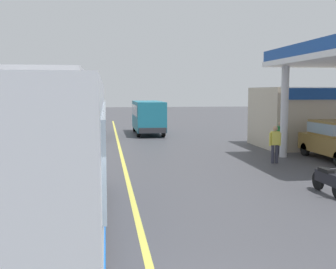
% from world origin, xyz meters
% --- Properties ---
extents(ground, '(120.00, 120.00, 0.00)m').
position_xyz_m(ground, '(0.00, 20.00, 0.00)').
color(ground, '#424247').
extents(lane_divider_stripe, '(0.16, 50.00, 0.01)m').
position_xyz_m(lane_divider_stripe, '(0.00, 15.00, 0.00)').
color(lane_divider_stripe, '#D8CC4C').
rests_on(lane_divider_stripe, ground).
extents(coach_bus_main, '(2.60, 11.04, 3.69)m').
position_xyz_m(coach_bus_main, '(-2.04, 4.05, 1.72)').
color(coach_bus_main, silver).
rests_on(coach_bus_main, ground).
extents(car_at_pump, '(1.70, 4.20, 1.82)m').
position_xyz_m(car_at_pump, '(9.76, 12.73, 1.01)').
color(car_at_pump, olive).
rests_on(car_at_pump, ground).
extents(minibus_opposing_lane, '(2.04, 6.13, 2.44)m').
position_xyz_m(minibus_opposing_lane, '(2.38, 25.81, 1.47)').
color(minibus_opposing_lane, teal).
rests_on(minibus_opposing_lane, ground).
extents(motorcycle_parked_forecourt, '(0.55, 1.80, 0.92)m').
position_xyz_m(motorcycle_parked_forecourt, '(6.01, 6.81, 0.44)').
color(motorcycle_parked_forecourt, black).
rests_on(motorcycle_parked_forecourt, ground).
extents(pedestrian_near_pump, '(0.55, 0.22, 1.66)m').
position_xyz_m(pedestrian_near_pump, '(7.94, 14.76, 0.93)').
color(pedestrian_near_pump, '#33333F').
rests_on(pedestrian_near_pump, ground).
extents(pedestrian_by_shop, '(0.55, 0.22, 1.66)m').
position_xyz_m(pedestrian_by_shop, '(6.63, 12.33, 0.93)').
color(pedestrian_by_shop, '#33333F').
rests_on(pedestrian_by_shop, ground).
extents(car_trailing_behind_bus, '(1.70, 4.20, 1.82)m').
position_xyz_m(car_trailing_behind_bus, '(-2.12, 23.74, 1.01)').
color(car_trailing_behind_bus, black).
rests_on(car_trailing_behind_bus, ground).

